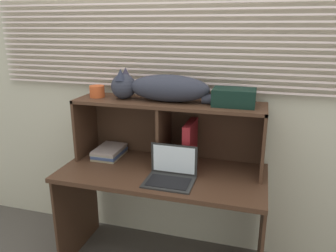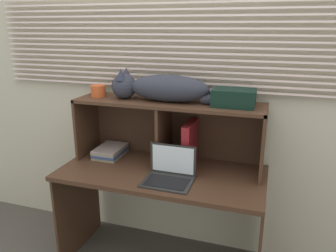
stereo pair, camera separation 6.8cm
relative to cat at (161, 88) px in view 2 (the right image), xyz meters
The scene contains 9 objects.
back_panel_with_blinds 0.22m from the cat, 77.53° to the left, with size 4.40×0.08×2.50m.
desk 0.69m from the cat, 71.79° to the right, with size 1.36×0.63×0.74m.
hutch_shelf_unit 0.23m from the cat, 36.97° to the left, with size 1.29×0.33×0.44m.
cat is the anchor object (origin of this frame).
laptop 0.57m from the cat, 61.54° to the right, with size 0.30×0.23×0.21m.
binder_upright 0.43m from the cat, ahead, with size 0.05×0.27×0.31m, color maroon.
book_stack 0.64m from the cat, behind, with size 0.19×0.26×0.07m.
small_basket 0.48m from the cat, behind, with size 0.10×0.10×0.08m, color #C04E25.
storage_box 0.48m from the cat, ahead, with size 0.26×0.18×0.11m, color black.
Camera 2 is at (0.66, -1.70, 1.66)m, focal length 35.11 mm.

